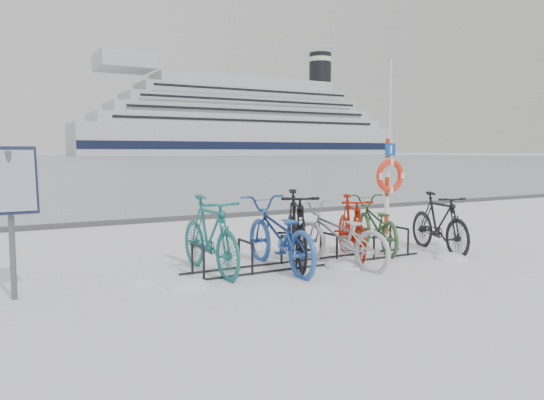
# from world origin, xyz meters

# --- Properties ---
(ground) EXTENTS (900.00, 900.00, 0.00)m
(ground) POSITION_xyz_m (0.00, 0.00, 0.00)
(ground) COLOR white
(ground) RESTS_ON ground
(ice_sheet) EXTENTS (400.00, 298.00, 0.02)m
(ice_sheet) POSITION_xyz_m (0.00, 155.00, 0.01)
(ice_sheet) COLOR #99A5AD
(ice_sheet) RESTS_ON ground
(quay_edge) EXTENTS (400.00, 0.25, 0.10)m
(quay_edge) POSITION_xyz_m (0.00, 5.90, 0.05)
(quay_edge) COLOR #3F3F42
(quay_edge) RESTS_ON ground
(bike_rack) EXTENTS (4.00, 0.48, 0.46)m
(bike_rack) POSITION_xyz_m (0.00, 0.00, 0.18)
(bike_rack) COLOR black
(bike_rack) RESTS_ON ground
(info_board) EXTENTS (0.60, 0.23, 1.78)m
(info_board) POSITION_xyz_m (-4.06, -0.01, 1.28)
(info_board) COLOR #595B5E
(info_board) RESTS_ON ground
(lifebuoy_station) EXTENTS (0.69, 0.21, 3.60)m
(lifebuoy_station) POSITION_xyz_m (3.04, 1.69, 1.21)
(lifebuoy_station) COLOR red
(lifebuoy_station) RESTS_ON ground
(cruise_ferry) EXTENTS (145.31, 27.39, 47.74)m
(cruise_ferry) POSITION_xyz_m (96.90, 204.69, 13.00)
(cruise_ferry) COLOR silver
(cruise_ferry) RESTS_ON ground
(bike_0) EXTENTS (0.60, 1.90, 1.13)m
(bike_0) POSITION_xyz_m (-1.53, 0.22, 0.57)
(bike_0) COLOR #1C6866
(bike_0) RESTS_ON ground
(bike_1) EXTENTS (0.81, 2.10, 1.09)m
(bike_1) POSITION_xyz_m (-0.56, -0.04, 0.54)
(bike_1) COLOR #2551A2
(bike_1) RESTS_ON ground
(bike_2) EXTENTS (1.27, 2.01, 1.17)m
(bike_2) POSITION_xyz_m (-0.17, 0.10, 0.59)
(bike_2) COLOR black
(bike_2) RESTS_ON ground
(bike_3) EXTENTS (1.03, 2.00, 1.00)m
(bike_3) POSITION_xyz_m (0.35, -0.28, 0.50)
(bike_3) COLOR #B4B7BC
(bike_3) RESTS_ON ground
(bike_4) EXTENTS (1.14, 1.80, 1.05)m
(bike_4) POSITION_xyz_m (0.90, 0.13, 0.53)
(bike_4) COLOR #971303
(bike_4) RESTS_ON ground
(bike_5) EXTENTS (1.21, 1.99, 0.98)m
(bike_5) POSITION_xyz_m (1.64, 0.44, 0.49)
(bike_5) COLOR #2C5529
(bike_5) RESTS_ON ground
(bike_6) EXTENTS (0.89, 1.82, 1.06)m
(bike_6) POSITION_xyz_m (2.54, -0.18, 0.53)
(bike_6) COLOR black
(bike_6) RESTS_ON ground
(snow_drifts) EXTENTS (6.03, 1.92, 0.22)m
(snow_drifts) POSITION_xyz_m (0.21, -0.19, 0.00)
(snow_drifts) COLOR white
(snow_drifts) RESTS_ON ground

